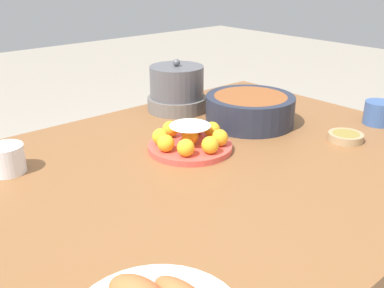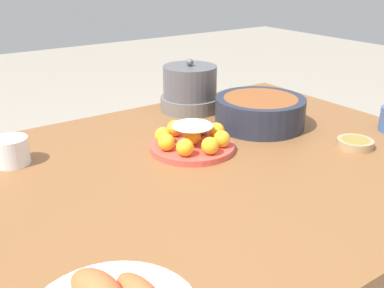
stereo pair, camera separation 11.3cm
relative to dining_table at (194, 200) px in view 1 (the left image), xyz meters
name	(u,v)px [view 1 (the left image)]	position (x,y,z in m)	size (l,w,h in m)	color
dining_table	(194,200)	(0.00, 0.00, 0.00)	(1.45, 1.01, 0.77)	brown
cake_plate	(190,140)	(0.07, 0.09, 0.12)	(0.23, 0.23, 0.08)	#E04C42
serving_bowl	(250,109)	(0.34, 0.13, 0.14)	(0.27, 0.27, 0.09)	#232838
sauce_bowl	(346,137)	(0.44, -0.15, 0.10)	(0.10, 0.10, 0.02)	tan
cup_near	(378,113)	(0.64, -0.13, 0.13)	(0.09, 0.09, 0.07)	#38568E
cup_far	(6,159)	(-0.35, 0.28, 0.12)	(0.09, 0.09, 0.07)	white
warming_pot	(177,89)	(0.26, 0.38, 0.16)	(0.20, 0.20, 0.17)	#66605B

